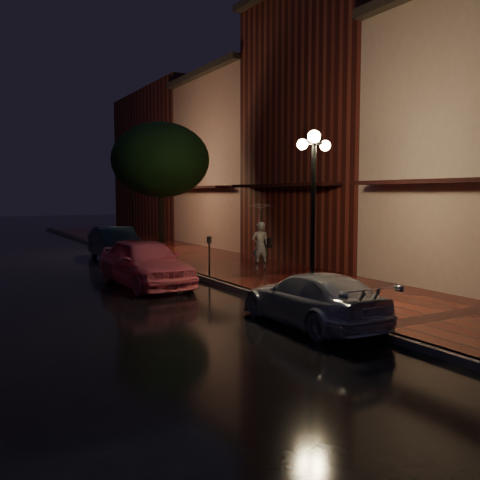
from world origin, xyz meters
TOP-DOWN VIEW (x-y plane):
  - ground at (0.00, 0.00)m, footprint 120.00×120.00m
  - sidewalk at (2.25, 0.00)m, footprint 4.50×60.00m
  - curb at (0.00, 0.00)m, footprint 0.25×60.00m
  - storefront_mid at (7.00, 2.00)m, footprint 5.00×8.00m
  - storefront_far at (7.00, 10.00)m, footprint 5.00×8.00m
  - storefront_extra at (7.00, 20.00)m, footprint 5.00×12.00m
  - streetlamp_near at (0.35, -5.00)m, footprint 0.96×0.36m
  - streetlamp_far at (0.35, 9.00)m, footprint 0.96×0.36m
  - street_tree at (0.61, 5.99)m, footprint 4.16×4.16m
  - pink_car at (-2.13, 0.33)m, footprint 2.03×4.61m
  - navy_car at (-0.94, 7.63)m, footprint 1.66×4.45m
  - silver_car at (-0.60, -6.25)m, footprint 1.72×4.10m
  - woman_with_umbrella at (2.42, 0.83)m, footprint 1.02×1.04m
  - parking_meter at (0.15, 0.43)m, footprint 0.13×0.10m

SIDE VIEW (x-z plane):
  - ground at x=0.00m, z-range 0.00..0.00m
  - sidewalk at x=2.25m, z-range 0.00..0.15m
  - curb at x=0.00m, z-range 0.00..0.15m
  - silver_car at x=-0.60m, z-range 0.00..1.18m
  - navy_car at x=-0.94m, z-range 0.00..1.45m
  - pink_car at x=-2.13m, z-range 0.00..1.54m
  - parking_meter at x=0.15m, z-range 0.29..1.63m
  - woman_with_umbrella at x=2.42m, z-range 0.54..3.00m
  - streetlamp_near at x=0.35m, z-range 0.45..4.76m
  - streetlamp_far at x=0.35m, z-range 0.45..4.76m
  - street_tree at x=0.61m, z-range 1.34..7.14m
  - storefront_far at x=7.00m, z-range 0.00..9.00m
  - storefront_extra at x=7.00m, z-range 0.00..10.00m
  - storefront_mid at x=7.00m, z-range 0.00..11.00m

